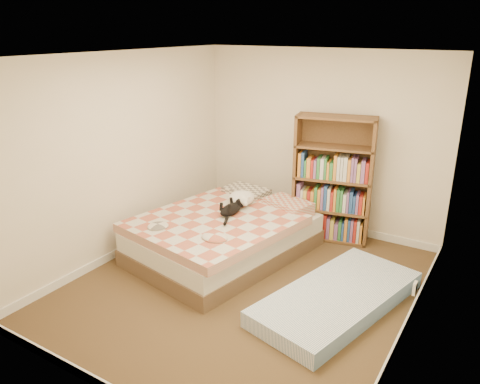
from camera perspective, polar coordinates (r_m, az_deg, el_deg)
The scene contains 6 objects.
room at distance 4.89m, azimuth 0.66°, elevation 0.92°, with size 3.51×4.01×2.51m.
bed at distance 5.97m, azimuth -1.72°, elevation -5.11°, with size 1.94×2.46×0.59m.
bookshelf at distance 6.41m, azimuth 11.17°, elevation -0.49°, with size 1.09×0.55×1.69m.
floor_mattress at distance 5.09m, azimuth 11.78°, elevation -12.56°, with size 0.88×1.96×0.18m, color #6D90B7.
black_cat at distance 5.87m, azimuth -0.93°, elevation -2.01°, with size 0.21×0.66×0.15m.
white_dog at distance 6.15m, azimuth 0.20°, elevation -0.77°, with size 0.38×0.38×0.18m.
Camera 1 is at (2.39, -3.97, 2.76)m, focal length 35.00 mm.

